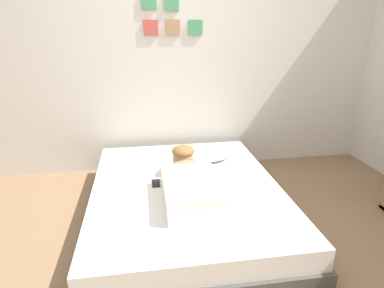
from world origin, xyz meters
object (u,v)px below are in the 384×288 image
(person_lying, at_px, (189,181))
(cell_phone, at_px, (156,183))
(coffee_cup, at_px, (190,160))
(pillow, at_px, (205,154))
(bed, at_px, (186,201))

(person_lying, height_order, cell_phone, person_lying)
(coffee_cup, bearing_deg, pillow, 25.97)
(pillow, height_order, coffee_cup, pillow)
(bed, distance_m, person_lying, 0.30)
(person_lying, height_order, coffee_cup, person_lying)
(bed, relative_size, pillow, 3.87)
(bed, height_order, cell_phone, cell_phone)
(coffee_cup, bearing_deg, person_lying, -99.69)
(pillow, bearing_deg, coffee_cup, -154.03)
(cell_phone, bearing_deg, coffee_cup, 46.58)
(bed, xyz_separation_m, coffee_cup, (0.10, 0.43, 0.19))
(pillow, bearing_deg, cell_phone, -138.65)
(bed, relative_size, cell_phone, 14.37)
(cell_phone, bearing_deg, person_lying, -38.55)
(person_lying, xyz_separation_m, cell_phone, (-0.26, 0.20, -0.10))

